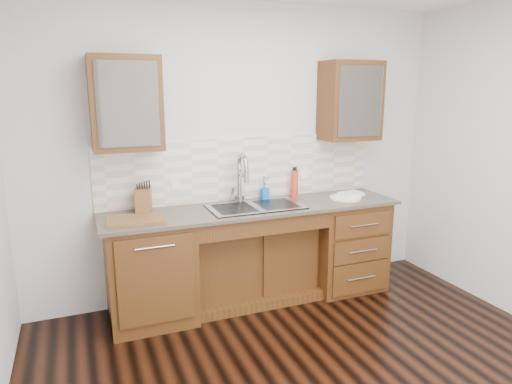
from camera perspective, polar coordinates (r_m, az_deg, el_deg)
name	(u,v)px	position (r m, az deg, el deg)	size (l,w,h in m)	color
wall_back	(240,152)	(4.34, -1.96, 4.96)	(4.00, 0.10, 2.70)	silver
base_cabinet_left	(150,270)	(4.01, -13.10, -9.53)	(0.70, 0.62, 0.88)	#593014
base_cabinet_center	(251,261)	(4.35, -0.64, -8.67)	(1.20, 0.44, 0.70)	#593014
base_cabinet_right	(343,243)	(4.65, 10.81, -6.27)	(0.70, 0.62, 0.88)	#593014
countertop	(255,208)	(4.09, -0.13, -2.05)	(2.70, 0.65, 0.03)	#84705B
backsplash	(243,169)	(4.31, -1.67, 2.94)	(2.70, 0.02, 0.59)	beige
sink	(256,216)	(4.09, -0.05, -3.04)	(0.84, 0.46, 0.19)	#9E9EA5
faucet	(239,181)	(4.21, -2.10, 1.39)	(0.04, 0.04, 0.40)	#999993
filter_tap	(264,187)	(4.32, 0.99, 0.62)	(0.02, 0.02, 0.24)	#999993
upper_cabinet_left	(126,104)	(3.85, -15.98, 10.57)	(0.55, 0.34, 0.75)	#593014
upper_cabinet_right	(350,101)	(4.57, 11.68, 11.08)	(0.55, 0.34, 0.75)	#593014
outlet_left	(175,183)	(4.14, -10.09, 1.14)	(0.08, 0.01, 0.12)	white
outlet_right	(304,173)	(4.57, 6.07, 2.37)	(0.08, 0.01, 0.12)	white
soap_bottle	(265,191)	(4.33, 1.11, 0.07)	(0.07, 0.07, 0.16)	blue
water_bottle	(295,184)	(4.44, 4.84, 1.05)	(0.07, 0.07, 0.26)	red
plate	(345,198)	(4.46, 11.12, -0.71)	(0.30, 0.30, 0.02)	white
dish_towel	(351,194)	(4.52, 11.80, -0.26)	(0.22, 0.16, 0.03)	white
knife_block	(143,200)	(3.97, -13.89, -1.03)	(0.12, 0.20, 0.22)	brown
cutting_board	(136,219)	(3.78, -14.77, -3.33)	(0.45, 0.32, 0.02)	brown
cup_left_a	(110,111)	(3.84, -17.81, 9.67)	(0.12, 0.12, 0.10)	white
cup_left_b	(136,110)	(3.86, -14.80, 9.90)	(0.11, 0.11, 0.10)	white
cup_right_a	(345,107)	(4.55, 11.04, 10.40)	(0.11, 0.11, 0.09)	white
cup_right_b	(359,107)	(4.63, 12.70, 10.37)	(0.10, 0.10, 0.09)	white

